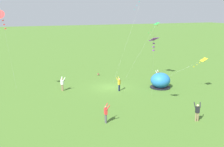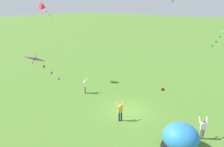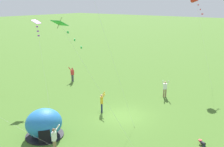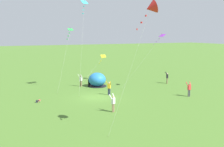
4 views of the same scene
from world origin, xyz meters
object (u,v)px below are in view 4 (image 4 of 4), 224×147
Objects in this scene: kite_cyan at (84,5)px; kite_yellow at (102,57)px; person_flying_kite at (81,80)px; kite_red at (151,8)px; person_far_back at (109,87)px; person_arms_raised at (189,89)px; kite_purple at (160,38)px; popup_tent at (97,80)px; toddler_crawling at (38,101)px; person_near_tent at (113,103)px; kite_green at (70,32)px; person_with_toddler at (167,77)px.

kite_cyan is 2.07× the size of kite_yellow.
kite_yellow is (-3.43, 5.05, 2.95)m from person_flying_kite.
person_far_back is at bearing 168.35° from kite_red.
kite_purple is (-5.39, -0.83, 6.38)m from person_arms_raised.
kite_cyan reaches higher than person_far_back.
popup_tent is at bearing 128.20° from kite_cyan.
person_near_tent is (7.11, 6.34, 0.82)m from toddler_crawling.
person_near_tent is 15.65m from kite_green.
kite_green is (-3.65, -14.86, 7.16)m from person_with_toddler.
person_with_toddler is at bearing 49.58° from kite_yellow.
kite_cyan is at bearing 175.59° from person_near_tent.
person_with_toddler is 17.36m from kite_cyan.
kite_green is 8.53m from kite_yellow.
person_arms_raised is at bearing 73.93° from toddler_crawling.
person_near_tent is 0.31× the size of kite_yellow.
kite_purple reaches higher than person_far_back.
kite_red reaches higher than toddler_crawling.
kite_cyan is (2.04, -2.59, 10.72)m from popup_tent.
kite_cyan is (-10.87, 0.84, 10.71)m from person_near_tent.
popup_tent reaches higher than toddler_crawling.
kite_cyan reaches higher than kite_purple.
person_arms_raised and person_flying_kite have the same top height.
kite_yellow is at bearing -130.42° from person_with_toddler.
person_arms_raised is at bearing 99.37° from person_near_tent.
person_arms_raised is 16.59m from kite_yellow.
kite_red reaches higher than person_arms_raised.
kite_purple is at bearing 124.04° from person_near_tent.
kite_green is at bearing -103.78° from person_with_toddler.
kite_green is 1.48× the size of kite_yellow.
kite_purple is (5.60, 7.40, 6.39)m from popup_tent.
person_flying_kite is (-13.89, 1.15, 0.00)m from person_near_tent.
kite_cyan is at bearing 117.67° from toddler_crawling.
kite_yellow is (-10.29, 3.46, 2.95)m from person_far_back.
toddler_crawling is at bearing -59.29° from popup_tent.
person_far_back is 10.31m from kite_purple.
person_near_tent is 11.81m from person_arms_raised.
kite_purple is at bearing -51.08° from person_with_toddler.
kite_green is at bearing -62.66° from kite_yellow.
kite_cyan reaches higher than person_flying_kite.
kite_red is (13.78, 6.26, 9.69)m from toddler_crawling.
popup_tent is 0.23× the size of kite_cyan.
toddler_crawling is 10.14m from person_flying_kite.
person_arms_raised is 0.18× the size of kite_red.
kite_cyan reaches higher than popup_tent.
person_arms_raised is at bearing 126.21° from kite_red.
person_flying_kite is (-6.78, 7.50, 0.82)m from toddler_crawling.
person_far_back is 1.00× the size of person_arms_raised.
kite_cyan reaches higher than kite_green.
toddler_crawling is at bearing -81.38° from person_with_toddler.
kite_cyan reaches higher than person_near_tent.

